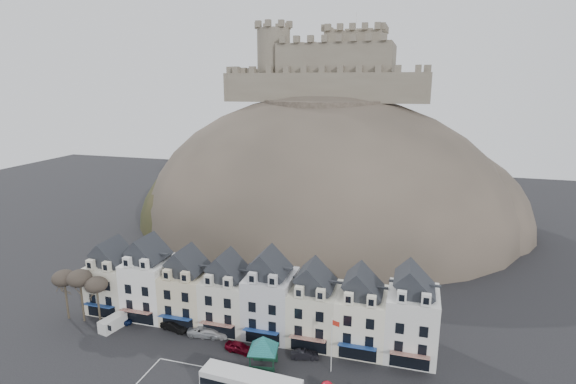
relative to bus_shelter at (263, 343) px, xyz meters
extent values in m
cube|color=beige|center=(-29.09, 8.99, 0.35)|extent=(6.80, 8.00, 8.00)
cube|color=#202229|center=(-29.09, 8.99, 5.55)|extent=(6.80, 5.76, 2.80)
cube|color=beige|center=(-30.59, 5.39, 5.25)|extent=(1.20, 0.80, 1.60)
cube|color=beige|center=(-27.60, 5.39, 5.25)|extent=(1.20, 0.80, 1.60)
cube|color=black|center=(-29.09, 4.96, -2.35)|extent=(5.10, 0.06, 2.20)
cube|color=navy|center=(-29.09, 4.29, -1.05)|extent=(5.10, 1.29, 0.43)
cube|color=white|center=(-22.29, 8.99, 0.95)|extent=(6.80, 8.00, 9.20)
cube|color=#202229|center=(-22.29, 8.99, 6.75)|extent=(6.80, 5.76, 2.80)
cube|color=white|center=(-23.79, 5.39, 6.45)|extent=(1.20, 0.80, 1.60)
cube|color=white|center=(-20.80, 5.39, 6.45)|extent=(1.20, 0.80, 1.60)
cube|color=black|center=(-22.29, 4.96, -2.35)|extent=(5.10, 0.06, 2.20)
cube|color=maroon|center=(-22.29, 4.29, -1.05)|extent=(5.10, 1.29, 0.43)
cube|color=beige|center=(-15.49, 8.99, 0.35)|extent=(6.80, 8.00, 8.00)
cube|color=#202229|center=(-15.49, 8.99, 5.55)|extent=(6.80, 5.76, 2.80)
cube|color=beige|center=(-16.99, 5.39, 5.25)|extent=(1.20, 0.80, 1.60)
cube|color=beige|center=(-14.00, 5.39, 5.25)|extent=(1.20, 0.80, 1.60)
cube|color=black|center=(-15.49, 4.96, -2.35)|extent=(5.10, 0.06, 2.20)
cube|color=navy|center=(-15.49, 4.29, -1.05)|extent=(5.10, 1.29, 0.43)
cube|color=silver|center=(-8.69, 8.99, 0.35)|extent=(6.80, 8.00, 8.00)
cube|color=#202229|center=(-8.69, 8.99, 5.55)|extent=(6.80, 5.76, 2.80)
cube|color=silver|center=(-10.19, 5.39, 5.25)|extent=(1.20, 0.80, 1.60)
cube|color=silver|center=(-7.20, 5.39, 5.25)|extent=(1.20, 0.80, 1.60)
cube|color=black|center=(-8.69, 4.96, -2.35)|extent=(5.10, 0.06, 2.20)
cube|color=maroon|center=(-8.69, 4.29, -1.05)|extent=(5.10, 1.29, 0.43)
cube|color=silver|center=(-1.89, 8.99, 0.95)|extent=(6.80, 8.00, 9.20)
cube|color=#202229|center=(-1.89, 8.99, 6.75)|extent=(6.80, 5.76, 2.80)
cube|color=silver|center=(-3.39, 5.39, 6.45)|extent=(1.20, 0.80, 1.60)
cube|color=silver|center=(-0.40, 5.39, 6.45)|extent=(1.20, 0.80, 1.60)
cube|color=black|center=(-1.89, 4.96, -2.35)|extent=(5.10, 0.06, 2.20)
cube|color=navy|center=(-1.89, 4.29, -1.05)|extent=(5.10, 1.29, 0.43)
cube|color=beige|center=(4.91, 8.99, 0.35)|extent=(6.80, 8.00, 8.00)
cube|color=#202229|center=(4.91, 8.99, 5.55)|extent=(6.80, 5.76, 2.80)
cube|color=beige|center=(3.41, 5.39, 5.25)|extent=(1.20, 0.80, 1.60)
cube|color=beige|center=(6.40, 5.39, 5.25)|extent=(1.20, 0.80, 1.60)
cube|color=black|center=(4.91, 4.96, -2.35)|extent=(5.10, 0.06, 2.20)
cube|color=maroon|center=(4.91, 4.29, -1.05)|extent=(5.10, 1.29, 0.43)
cube|color=white|center=(11.71, 8.99, 0.35)|extent=(6.80, 8.00, 8.00)
cube|color=#202229|center=(11.71, 8.99, 5.55)|extent=(6.80, 5.76, 2.80)
cube|color=white|center=(10.21, 5.39, 5.25)|extent=(1.20, 0.80, 1.60)
cube|color=white|center=(13.20, 5.39, 5.25)|extent=(1.20, 0.80, 1.60)
cube|color=black|center=(11.71, 4.96, -2.35)|extent=(5.10, 0.06, 2.20)
cube|color=navy|center=(11.71, 4.29, -1.05)|extent=(5.10, 1.29, 0.43)
cube|color=white|center=(18.51, 8.99, 0.95)|extent=(6.80, 8.00, 9.20)
cube|color=#202229|center=(18.51, 8.99, 6.75)|extent=(6.80, 5.76, 2.80)
cube|color=white|center=(17.01, 5.39, 6.45)|extent=(1.20, 0.80, 1.60)
cube|color=white|center=(20.00, 5.39, 6.45)|extent=(1.20, 0.80, 1.60)
cube|color=black|center=(18.51, 4.96, -2.35)|extent=(5.10, 0.06, 2.20)
cube|color=maroon|center=(18.51, 4.29, -1.05)|extent=(5.10, 1.29, 0.43)
ellipsoid|color=#3A352D|center=(-5.29, 62.99, -3.65)|extent=(96.00, 76.00, 68.00)
ellipsoid|color=#252D16|center=(-27.29, 56.99, -3.65)|extent=(52.00, 44.00, 42.00)
ellipsoid|color=#3A352D|center=(18.71, 66.99, -3.65)|extent=(56.00, 48.00, 46.00)
ellipsoid|color=#252D16|center=(-9.29, 48.99, -3.65)|extent=(40.00, 28.00, 28.00)
ellipsoid|color=#3A352D|center=(4.71, 50.99, -3.65)|extent=(36.00, 28.00, 24.00)
cylinder|color=#3A352D|center=(-5.29, 62.99, 27.35)|extent=(30.00, 30.00, 3.00)
cube|color=#685E50|center=(-5.29, 58.99, 31.85)|extent=(48.00, 2.20, 7.00)
cube|color=#685E50|center=(-5.29, 78.99, 31.85)|extent=(48.00, 2.20, 7.00)
cube|color=#685E50|center=(-29.29, 68.99, 31.85)|extent=(2.20, 22.00, 7.00)
cube|color=#685E50|center=(18.71, 68.99, 31.85)|extent=(2.20, 22.00, 7.00)
cube|color=#685E50|center=(-3.29, 68.99, 37.35)|extent=(28.00, 18.00, 10.00)
cube|color=#685E50|center=(0.71, 70.99, 38.85)|extent=(14.00, 12.00, 13.00)
cylinder|color=#685E50|center=(-19.29, 64.99, 37.35)|extent=(8.40, 8.40, 18.00)
cylinder|color=silver|center=(0.71, 70.99, 47.85)|extent=(0.16, 0.16, 5.00)
cylinder|color=#332B20|center=(-34.29, 3.49, -0.78)|extent=(0.32, 0.32, 5.74)
ellipsoid|color=#383028|center=(-34.29, 3.49, 3.32)|extent=(3.61, 3.61, 2.54)
cylinder|color=#332B20|center=(-31.29, 3.49, -0.64)|extent=(0.32, 0.32, 6.02)
ellipsoid|color=#383028|center=(-31.29, 3.49, 3.66)|extent=(3.78, 3.78, 2.67)
cylinder|color=#332B20|center=(-28.29, 3.49, -0.92)|extent=(0.32, 0.32, 5.46)
ellipsoid|color=#383028|center=(-28.29, 3.49, 2.98)|extent=(3.43, 3.43, 2.42)
cube|color=silver|center=(0.64, -6.35, -0.37)|extent=(12.17, 3.44, 0.28)
cylinder|color=black|center=(-3.20, -4.84, -3.15)|extent=(1.09, 0.42, 1.07)
cube|color=#103221|center=(-1.75, 1.24, -2.31)|extent=(0.19, 0.19, 2.69)
cube|color=#103221|center=(1.24, 1.75, -2.31)|extent=(0.19, 0.19, 2.69)
cube|color=#103221|center=(-1.24, -1.75, -2.31)|extent=(0.19, 0.19, 2.69)
cube|color=#103221|center=(1.75, -1.24, -2.31)|extent=(0.19, 0.19, 2.69)
cube|color=#103221|center=(0.00, 0.00, -0.96)|extent=(4.27, 4.27, 0.13)
cone|color=#125050|center=(0.00, 0.00, 0.04)|extent=(7.31, 7.31, 2.02)
cylinder|color=silver|center=(8.71, 1.73, 0.22)|extent=(0.12, 0.12, 7.75)
cube|color=red|center=(9.21, 1.54, 3.51)|extent=(1.01, 0.39, 0.68)
cube|color=silver|center=(-25.41, 2.77, -2.70)|extent=(2.66, 4.48, 1.92)
cube|color=black|center=(-25.41, 2.77, -2.33)|extent=(1.71, 0.43, 0.82)
imported|color=#0D1A43|center=(-25.29, 4.28, -2.99)|extent=(4.18, 2.61, 1.33)
imported|color=black|center=(-16.09, 4.99, -2.92)|extent=(4.69, 2.43, 1.47)
imported|color=#A8AAAF|center=(-10.89, 4.99, -2.92)|extent=(5.48, 3.04, 1.48)
imported|color=silver|center=(-9.69, 4.99, -2.97)|extent=(4.97, 2.66, 1.37)
imported|color=#540412|center=(-4.49, 2.56, -2.95)|extent=(4.34, 2.23, 1.41)
imported|color=black|center=(4.70, 3.57, -3.04)|extent=(3.96, 2.18, 1.24)
camera|label=1|loc=(17.62, -49.21, 33.22)|focal=28.00mm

